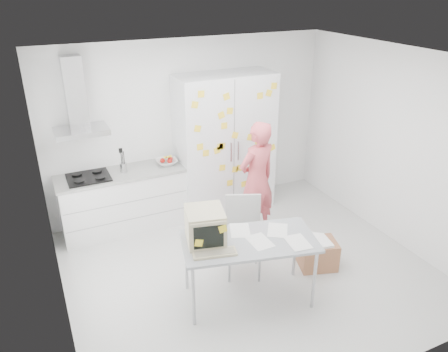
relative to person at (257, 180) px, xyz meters
name	(u,v)px	position (x,y,z in m)	size (l,w,h in m)	color
floor	(248,269)	(-0.52, -0.75, -0.87)	(4.50, 4.00, 0.02)	silver
walls	(225,155)	(-0.52, -0.03, 0.49)	(4.52, 4.01, 2.70)	white
ceiling	(254,59)	(-0.52, -0.75, 1.84)	(4.50, 4.00, 0.02)	white
counter_run	(124,200)	(-1.71, 0.95, -0.39)	(1.84, 0.63, 1.28)	white
range_hood	(77,103)	(-2.17, 1.09, 1.09)	(0.70, 0.48, 1.01)	silver
tall_cabinet	(225,144)	(-0.07, 0.92, 0.24)	(1.50, 0.68, 2.20)	silver
person	(257,180)	(0.00, 0.00, 0.00)	(0.63, 0.41, 1.73)	#D15159
desk	(222,233)	(-1.07, -1.13, 0.04)	(1.63, 1.08, 1.20)	#93979D
chair	(243,231)	(-0.58, -0.72, -0.28)	(0.61, 0.61, 1.02)	#A5A5A3
cardboard_box	(318,253)	(0.34, -1.08, -0.67)	(0.56, 0.49, 0.41)	#A46B47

